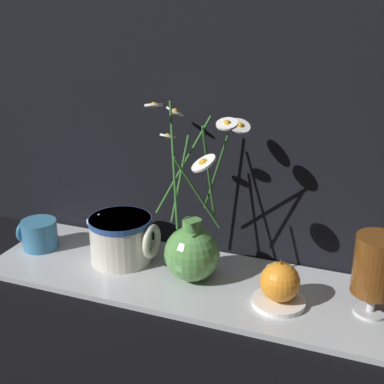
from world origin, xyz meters
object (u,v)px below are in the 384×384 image
at_px(tea_glass, 376,267).
at_px(orange_fruit, 280,282).
at_px(yellow_mug, 39,234).
at_px(ceramic_pitcher, 122,237).
at_px(vase_with_flowers, 192,248).

relative_size(tea_glass, orange_fruit, 1.86).
bearing_deg(tea_glass, yellow_mug, 179.50).
bearing_deg(orange_fruit, ceramic_pitcher, 172.13).
height_order(vase_with_flowers, yellow_mug, vase_with_flowers).
xyz_separation_m(vase_with_flowers, yellow_mug, (-0.38, 0.01, -0.04)).
bearing_deg(yellow_mug, vase_with_flowers, -0.97).
xyz_separation_m(vase_with_flowers, ceramic_pitcher, (-0.17, 0.02, -0.01)).
distance_m(vase_with_flowers, yellow_mug, 0.38).
distance_m(yellow_mug, ceramic_pitcher, 0.21).
xyz_separation_m(yellow_mug, ceramic_pitcher, (0.21, 0.01, 0.02)).
xyz_separation_m(tea_glass, orange_fruit, (-0.17, -0.03, -0.05)).
bearing_deg(tea_glass, orange_fruit, -169.92).
relative_size(ceramic_pitcher, tea_glass, 1.04).
relative_size(vase_with_flowers, tea_glass, 2.38).
xyz_separation_m(yellow_mug, orange_fruit, (0.57, -0.04, 0.01)).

